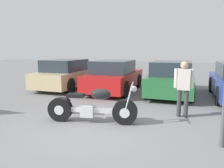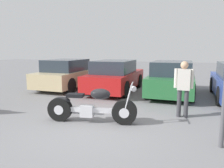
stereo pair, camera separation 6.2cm
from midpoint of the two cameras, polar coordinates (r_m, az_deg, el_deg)
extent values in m
plane|color=slate|center=(5.38, -5.59, -11.70)|extent=(60.00, 60.00, 0.00)
cylinder|color=black|center=(5.62, 3.08, -7.33)|extent=(0.66, 0.31, 0.64)
cylinder|color=silver|center=(5.62, 3.08, -7.33)|extent=(0.29, 0.26, 0.26)
cylinder|color=black|center=(6.03, -13.63, -6.42)|extent=(0.66, 0.31, 0.64)
cylinder|color=silver|center=(6.03, -13.63, -6.42)|extent=(0.29, 0.26, 0.26)
cube|color=silver|center=(5.76, -5.59, -6.78)|extent=(1.32, 0.34, 0.12)
cube|color=silver|center=(5.80, -6.74, -7.01)|extent=(0.38, 0.30, 0.30)
ellipsoid|color=black|center=(5.60, -3.27, -2.63)|extent=(0.57, 0.41, 0.28)
cube|color=black|center=(5.79, -9.80, -2.97)|extent=(0.47, 0.31, 0.09)
ellipsoid|color=black|center=(5.96, -13.27, -4.23)|extent=(0.51, 0.28, 0.20)
cylinder|color=silver|center=(5.43, 3.96, -3.93)|extent=(0.22, 0.07, 0.74)
cylinder|color=silver|center=(5.60, 4.13, -3.52)|extent=(0.22, 0.07, 0.74)
cylinder|color=silver|center=(5.44, 5.03, -0.01)|extent=(0.14, 0.62, 0.03)
sphere|color=silver|center=(5.46, 5.43, -1.26)|extent=(0.15, 0.15, 0.15)
cylinder|color=silver|center=(6.02, -8.59, -7.40)|extent=(1.32, 0.31, 0.08)
cube|color=#C6B284|center=(11.16, -11.56, 1.75)|extent=(1.75, 4.07, 0.68)
cube|color=#28333D|center=(10.89, -12.32, 4.81)|extent=(1.54, 2.12, 0.55)
cylinder|color=black|center=(12.67, -11.83, 1.74)|extent=(0.20, 0.67, 0.67)
cylinder|color=black|center=(11.93, -5.09, 1.46)|extent=(0.20, 0.67, 0.67)
cylinder|color=black|center=(10.60, -18.78, 0.06)|extent=(0.20, 0.67, 0.67)
cylinder|color=black|center=(9.70, -11.15, -0.42)|extent=(0.20, 0.67, 0.67)
cube|color=red|center=(10.05, 0.62, 1.15)|extent=(1.75, 4.07, 0.68)
cube|color=#28333D|center=(9.76, 0.17, 4.55)|extent=(1.54, 2.12, 0.55)
cylinder|color=black|center=(11.52, -1.25, 1.22)|extent=(0.20, 0.67, 0.67)
cylinder|color=black|center=(11.08, 6.67, 0.85)|extent=(0.20, 0.67, 0.67)
cylinder|color=black|center=(9.22, -6.66, -0.80)|extent=(0.20, 0.67, 0.67)
cylinder|color=black|center=(8.65, 3.11, -1.40)|extent=(0.20, 0.67, 0.67)
cube|color=#286B38|center=(9.67, 15.05, 0.53)|extent=(1.75, 4.07, 0.68)
cube|color=#28333D|center=(9.36, 15.10, 4.05)|extent=(1.54, 2.12, 0.55)
cylinder|color=black|center=(11.02, 11.26, 0.69)|extent=(0.20, 0.67, 0.67)
cylinder|color=black|center=(10.93, 19.73, 0.26)|extent=(0.20, 0.67, 0.67)
cylinder|color=black|center=(8.55, 8.97, -1.62)|extent=(0.20, 0.67, 0.67)
cylinder|color=black|center=(8.44, 19.91, -2.21)|extent=(0.20, 0.67, 0.67)
cylinder|color=black|center=(10.73, 24.45, -0.17)|extent=(0.20, 0.67, 0.67)
cylinder|color=black|center=(8.25, 26.07, -2.83)|extent=(0.20, 0.67, 0.67)
cylinder|color=#38383D|center=(6.49, 16.85, -4.80)|extent=(0.12, 0.12, 0.78)
cylinder|color=#38383D|center=(6.49, 18.53, -4.89)|extent=(0.12, 0.12, 0.78)
cube|color=silver|center=(6.36, 17.98, 1.15)|extent=(0.34, 0.20, 0.59)
cylinder|color=silver|center=(6.37, 16.02, 1.51)|extent=(0.08, 0.08, 0.54)
cylinder|color=silver|center=(6.36, 19.97, 1.31)|extent=(0.08, 0.08, 0.54)
sphere|color=tan|center=(6.33, 18.16, 4.73)|extent=(0.21, 0.21, 0.21)
camera|label=1|loc=(0.03, -90.27, -0.04)|focal=35.00mm
camera|label=2|loc=(0.03, 89.73, 0.04)|focal=35.00mm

